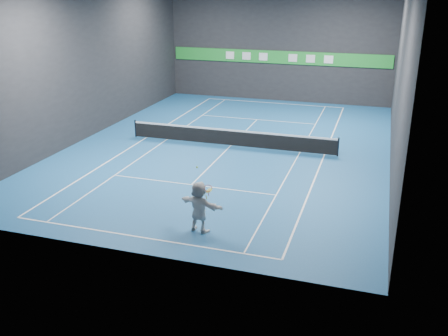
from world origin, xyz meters
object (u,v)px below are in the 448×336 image
(tennis_ball, at_px, (197,167))
(tennis_net, at_px, (231,137))
(player, at_px, (199,207))
(tennis_racket, at_px, (208,190))

(tennis_ball, height_order, tennis_net, tennis_ball)
(tennis_ball, bearing_deg, player, -57.26)
(tennis_ball, distance_m, tennis_racket, 0.94)
(tennis_ball, bearing_deg, tennis_net, 100.12)
(player, relative_size, tennis_racket, 3.31)
(player, height_order, tennis_net, player)
(player, distance_m, tennis_net, 10.92)
(tennis_ball, relative_size, tennis_racket, 0.12)
(tennis_ball, xyz_separation_m, tennis_racket, (0.49, -0.17, -0.79))
(player, bearing_deg, tennis_net, -63.75)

